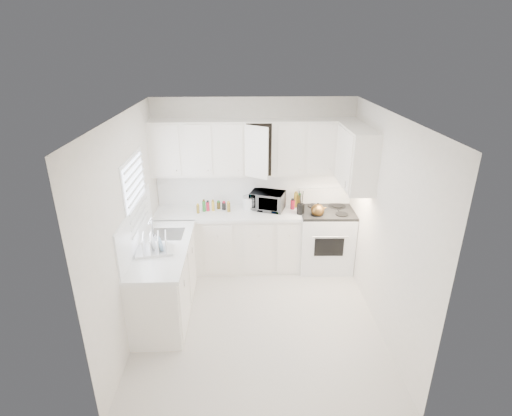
{
  "coord_description": "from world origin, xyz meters",
  "views": [
    {
      "loc": [
        -0.16,
        -4.25,
        3.31
      ],
      "look_at": [
        0.0,
        0.7,
        1.25
      ],
      "focal_mm": 27.89,
      "sensor_mm": 36.0,
      "label": 1
    }
  ],
  "objects_px": {
    "dish_rack": "(154,243)",
    "rice_cooker": "(250,202)",
    "tea_kettle": "(318,209)",
    "utensil_crock": "(301,202)",
    "microwave": "(267,199)",
    "stove": "(326,231)"
  },
  "relations": [
    {
      "from": "tea_kettle",
      "to": "rice_cooker",
      "type": "distance_m",
      "value": 1.04
    },
    {
      "from": "stove",
      "to": "dish_rack",
      "type": "height_order",
      "value": "stove"
    },
    {
      "from": "stove",
      "to": "tea_kettle",
      "type": "xyz_separation_m",
      "value": [
        -0.18,
        -0.16,
        0.43
      ]
    },
    {
      "from": "tea_kettle",
      "to": "rice_cooker",
      "type": "height_order",
      "value": "rice_cooker"
    },
    {
      "from": "rice_cooker",
      "to": "utensil_crock",
      "type": "bearing_deg",
      "value": -6.47
    },
    {
      "from": "stove",
      "to": "tea_kettle",
      "type": "bearing_deg",
      "value": -136.69
    },
    {
      "from": "tea_kettle",
      "to": "dish_rack",
      "type": "distance_m",
      "value": 2.41
    },
    {
      "from": "tea_kettle",
      "to": "rice_cooker",
      "type": "relative_size",
      "value": 1.07
    },
    {
      "from": "rice_cooker",
      "to": "tea_kettle",
      "type": "bearing_deg",
      "value": -6.88
    },
    {
      "from": "stove",
      "to": "utensil_crock",
      "type": "distance_m",
      "value": 0.67
    },
    {
      "from": "rice_cooker",
      "to": "dish_rack",
      "type": "distance_m",
      "value": 1.78
    },
    {
      "from": "tea_kettle",
      "to": "rice_cooker",
      "type": "bearing_deg",
      "value": 171.72
    },
    {
      "from": "rice_cooker",
      "to": "dish_rack",
      "type": "relative_size",
      "value": 0.51
    },
    {
      "from": "dish_rack",
      "to": "utensil_crock",
      "type": "bearing_deg",
      "value": 19.32
    },
    {
      "from": "tea_kettle",
      "to": "utensil_crock",
      "type": "height_order",
      "value": "utensil_crock"
    },
    {
      "from": "microwave",
      "to": "rice_cooker",
      "type": "bearing_deg",
      "value": -167.1
    },
    {
      "from": "dish_rack",
      "to": "microwave",
      "type": "bearing_deg",
      "value": 31.56
    },
    {
      "from": "dish_rack",
      "to": "rice_cooker",
      "type": "bearing_deg",
      "value": 37.96
    },
    {
      "from": "tea_kettle",
      "to": "microwave",
      "type": "relative_size",
      "value": 0.48
    },
    {
      "from": "tea_kettle",
      "to": "utensil_crock",
      "type": "bearing_deg",
      "value": 170.46
    },
    {
      "from": "stove",
      "to": "utensil_crock",
      "type": "bearing_deg",
      "value": -167.68
    },
    {
      "from": "stove",
      "to": "rice_cooker",
      "type": "height_order",
      "value": "stove"
    }
  ]
}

